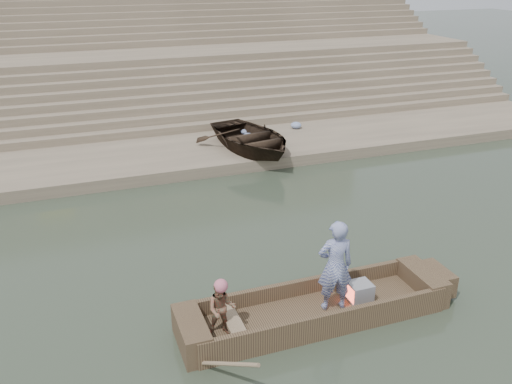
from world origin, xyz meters
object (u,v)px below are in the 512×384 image
main_rowboat (315,314)px  standing_man (335,266)px  rowing_man (222,309)px  beached_rowboat (251,138)px  television (359,292)px

main_rowboat → standing_man: size_ratio=2.56×
rowing_man → main_rowboat: bearing=16.4°
standing_man → beached_rowboat: size_ratio=0.45×
television → beached_rowboat: (0.97, 9.43, 0.43)m
standing_man → television: (0.63, 0.04, -0.77)m
standing_man → television: 1.00m
rowing_man → standing_man: bearing=15.0°
television → beached_rowboat: size_ratio=0.11×
main_rowboat → rowing_man: bearing=-177.6°
main_rowboat → television: (1.00, 0.00, 0.31)m
main_rowboat → beached_rowboat: 9.66m
rowing_man → beached_rowboat: (3.94, 9.51, 0.07)m
beached_rowboat → rowing_man: bearing=-122.8°
beached_rowboat → main_rowboat: bearing=-112.1°
main_rowboat → beached_rowboat: beached_rowboat is taller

